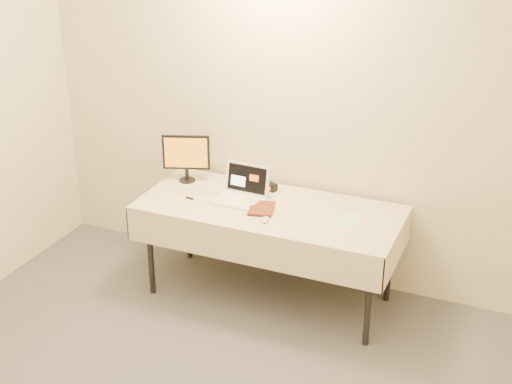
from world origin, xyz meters
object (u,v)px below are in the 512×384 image
at_px(laptop, 242,192).
at_px(book, 250,194).
at_px(table, 269,215).
at_px(monitor, 186,155).

xyz_separation_m(laptop, book, (0.12, -0.13, 0.06)).
relative_size(table, book, 8.14).
relative_size(table, laptop, 5.20).
bearing_deg(laptop, monitor, 167.73).
height_order(table, monitor, monitor).
relative_size(table, monitor, 5.06).
bearing_deg(table, laptop, 169.81).
relative_size(laptop, monitor, 0.97).
bearing_deg(laptop, book, -46.00).
distance_m(monitor, book, 0.70).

